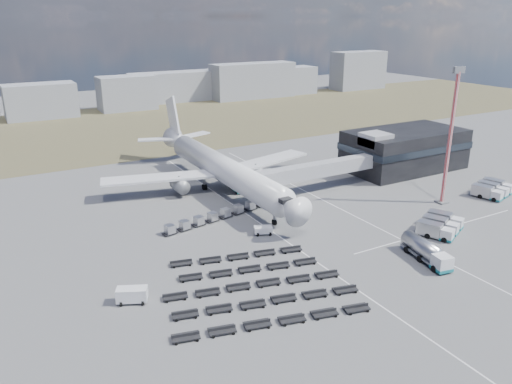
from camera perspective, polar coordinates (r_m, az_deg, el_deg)
ground at (r=87.26m, az=5.21°, el=-5.77°), size 420.00×420.00×0.00m
grass_strip at (r=184.16m, az=-14.67°, el=7.21°), size 420.00×90.00×0.01m
lane_markings at (r=94.84m, az=9.06°, el=-3.81°), size 47.12×110.00×0.01m
terminal at (r=132.49m, az=16.57°, el=4.74°), size 30.40×16.40×11.00m
jet_bridge at (r=109.64m, az=6.11°, el=2.36°), size 30.30×3.80×7.05m
airliner at (r=111.70m, az=-4.14°, el=2.87°), size 51.59×64.53×17.62m
skyline at (r=218.32m, az=-21.45°, el=10.58°), size 320.41×26.37×22.01m
fuel_tanker at (r=84.57m, az=18.86°, el=-6.43°), size 4.34×10.52×3.30m
pushback_tug at (r=89.81m, az=0.82°, el=-4.41°), size 3.66×2.91×1.45m
utility_van at (r=71.46m, az=-13.98°, el=-11.40°), size 4.53×3.43×2.22m
catering_truck at (r=112.21m, az=-2.11°, el=0.99°), size 3.44×6.88×3.03m
service_trucks_near at (r=96.38m, az=20.31°, el=-3.56°), size 10.16×9.17×2.52m
service_trucks_far at (r=120.66m, az=25.42°, el=0.30°), size 9.69×8.26×2.53m
uld_row at (r=96.25m, az=-4.24°, el=-2.62°), size 24.25×6.00×1.65m
baggage_dollies at (r=73.02m, az=-0.13°, el=-10.68°), size 29.25×26.10×0.82m
floodlight_mast at (r=108.21m, az=21.30°, el=5.82°), size 2.64×2.16×27.96m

